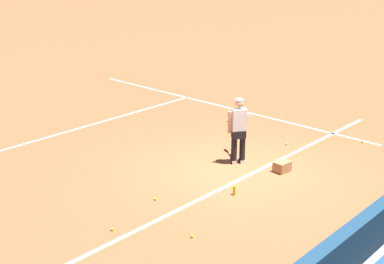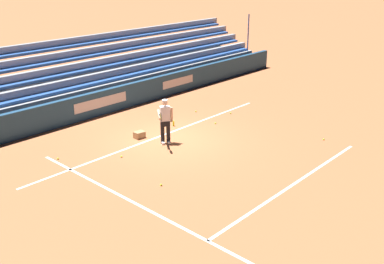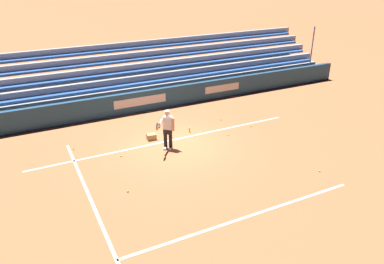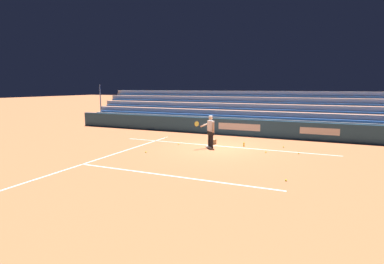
# 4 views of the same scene
# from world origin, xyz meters

# --- Properties ---
(ground_plane) EXTENTS (160.00, 160.00, 0.00)m
(ground_plane) POSITION_xyz_m (0.00, 0.00, 0.00)
(ground_plane) COLOR #B7663D
(court_baseline_white) EXTENTS (12.00, 0.10, 0.01)m
(court_baseline_white) POSITION_xyz_m (0.00, -0.50, 0.00)
(court_baseline_white) COLOR white
(court_baseline_white) RESTS_ON ground
(court_sideline_white) EXTENTS (0.10, 12.00, 0.01)m
(court_sideline_white) POSITION_xyz_m (4.11, 4.00, 0.00)
(court_sideline_white) COLOR white
(court_sideline_white) RESTS_ON ground
(court_service_line_white) EXTENTS (8.22, 0.10, 0.01)m
(court_service_line_white) POSITION_xyz_m (0.00, 5.50, 0.00)
(court_service_line_white) COLOR white
(court_service_line_white) RESTS_ON ground
(back_wall_sponsor_board) EXTENTS (26.20, 0.25, 1.10)m
(back_wall_sponsor_board) POSITION_xyz_m (-0.01, -4.39, 0.55)
(back_wall_sponsor_board) COLOR navy
(back_wall_sponsor_board) RESTS_ON ground
(bleacher_stand) EXTENTS (24.89, 3.20, 3.40)m
(bleacher_stand) POSITION_xyz_m (0.00, -6.62, 0.76)
(bleacher_stand) COLOR #9EA3A8
(bleacher_stand) RESTS_ON ground
(tennis_player) EXTENTS (0.97, 0.82, 1.71)m
(tennis_player) POSITION_xyz_m (0.37, 0.19, 0.89)
(tennis_player) COLOR black
(tennis_player) RESTS_ON ground
(ball_box_cardboard) EXTENTS (0.42, 0.33, 0.26)m
(ball_box_cardboard) POSITION_xyz_m (0.67, -0.97, 0.13)
(ball_box_cardboard) COLOR #A87F51
(ball_box_cardboard) RESTS_ON ground
(tennis_ball_far_left) EXTENTS (0.07, 0.07, 0.07)m
(tennis_ball_far_left) POSITION_xyz_m (-3.20, -1.49, 0.03)
(tennis_ball_far_left) COLOR #CCE533
(tennis_ball_far_left) RESTS_ON ground
(tennis_ball_toward_net) EXTENTS (0.07, 0.07, 0.07)m
(tennis_ball_toward_net) POSITION_xyz_m (-3.98, 4.45, 0.03)
(tennis_ball_toward_net) COLOR #CCE533
(tennis_ball_toward_net) RESTS_ON ground
(tennis_ball_midcourt) EXTENTS (0.07, 0.07, 0.07)m
(tennis_ball_midcourt) POSITION_xyz_m (-4.06, -0.15, 0.03)
(tennis_ball_midcourt) COLOR #CCE533
(tennis_ball_midcourt) RESTS_ON ground
(tennis_ball_by_box) EXTENTS (0.07, 0.07, 0.07)m
(tennis_ball_by_box) POSITION_xyz_m (2.34, -0.02, 0.03)
(tennis_ball_by_box) COLOR #CCE533
(tennis_ball_by_box) RESTS_ON ground
(tennis_ball_near_player) EXTENTS (0.07, 0.07, 0.07)m
(tennis_ball_near_player) POSITION_xyz_m (2.87, 2.55, 0.03)
(tennis_ball_near_player) COLOR #CCE533
(tennis_ball_near_player) RESTS_ON ground
(tennis_ball_on_baseline) EXTENTS (0.07, 0.07, 0.07)m
(tennis_ball_on_baseline) POSITION_xyz_m (-2.56, 0.20, 0.03)
(tennis_ball_on_baseline) COLOR #CCE533
(tennis_ball_on_baseline) RESTS_ON ground
(tennis_ball_stray_back) EXTENTS (0.07, 0.07, 0.07)m
(tennis_ball_stray_back) POSITION_xyz_m (3.94, -1.52, 0.03)
(tennis_ball_stray_back) COLOR #CCE533
(tennis_ball_stray_back) RESTS_ON ground
(water_bottle) EXTENTS (0.07, 0.07, 0.22)m
(water_bottle) POSITION_xyz_m (-1.18, -0.93, 0.11)
(water_bottle) COLOR yellow
(water_bottle) RESTS_ON ground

